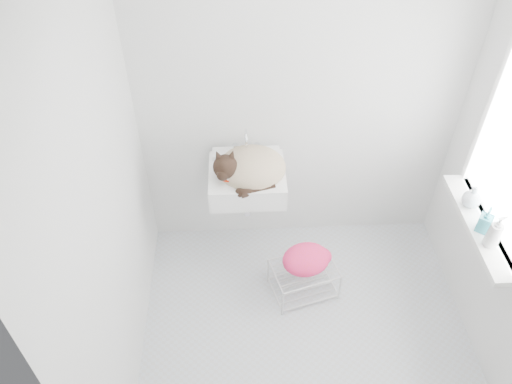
{
  "coord_description": "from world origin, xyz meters",
  "views": [
    {
      "loc": [
        -0.42,
        -1.81,
        3.04
      ],
      "look_at": [
        -0.32,
        0.5,
        0.88
      ],
      "focal_mm": 35.33,
      "sensor_mm": 36.0,
      "label": 1
    }
  ],
  "objects_px": {
    "cat": "(249,168)",
    "wire_rack": "(304,277)",
    "bottle_c": "(469,205)",
    "sink": "(247,171)",
    "bottle_b": "(481,230)",
    "bottle_a": "(489,245)"
  },
  "relations": [
    {
      "from": "wire_rack",
      "to": "bottle_c",
      "type": "bearing_deg",
      "value": -1.24
    },
    {
      "from": "wire_rack",
      "to": "bottle_b",
      "type": "distance_m",
      "value": 1.23
    },
    {
      "from": "sink",
      "to": "bottle_b",
      "type": "bearing_deg",
      "value": -23.47
    },
    {
      "from": "sink",
      "to": "bottle_c",
      "type": "xyz_separation_m",
      "value": [
        1.37,
        -0.39,
        0.0
      ]
    },
    {
      "from": "wire_rack",
      "to": "bottle_b",
      "type": "xyz_separation_m",
      "value": [
        0.99,
        -0.23,
        0.7
      ]
    },
    {
      "from": "wire_rack",
      "to": "bottle_b",
      "type": "relative_size",
      "value": 2.6
    },
    {
      "from": "sink",
      "to": "wire_rack",
      "type": "relative_size",
      "value": 1.19
    },
    {
      "from": "cat",
      "to": "bottle_c",
      "type": "distance_m",
      "value": 1.41
    },
    {
      "from": "cat",
      "to": "wire_rack",
      "type": "xyz_separation_m",
      "value": [
        0.37,
        -0.35,
        -0.74
      ]
    },
    {
      "from": "wire_rack",
      "to": "sink",
      "type": "bearing_deg",
      "value": 136.52
    },
    {
      "from": "bottle_b",
      "to": "bottle_c",
      "type": "xyz_separation_m",
      "value": [
        0.0,
        0.21,
        0.0
      ]
    },
    {
      "from": "wire_rack",
      "to": "cat",
      "type": "bearing_deg",
      "value": 137.1
    },
    {
      "from": "cat",
      "to": "bottle_a",
      "type": "relative_size",
      "value": 2.5
    },
    {
      "from": "cat",
      "to": "wire_rack",
      "type": "height_order",
      "value": "cat"
    },
    {
      "from": "cat",
      "to": "wire_rack",
      "type": "distance_m",
      "value": 0.9
    },
    {
      "from": "bottle_a",
      "to": "cat",
      "type": "bearing_deg",
      "value": 152.95
    },
    {
      "from": "sink",
      "to": "wire_rack",
      "type": "xyz_separation_m",
      "value": [
        0.38,
        -0.36,
        -0.7
      ]
    },
    {
      "from": "cat",
      "to": "bottle_b",
      "type": "bearing_deg",
      "value": -23.57
    },
    {
      "from": "sink",
      "to": "bottle_a",
      "type": "xyz_separation_m",
      "value": [
        1.37,
        -0.71,
        0.0
      ]
    },
    {
      "from": "sink",
      "to": "bottle_c",
      "type": "height_order",
      "value": "sink"
    },
    {
      "from": "bottle_a",
      "to": "bottle_c",
      "type": "relative_size",
      "value": 1.26
    },
    {
      "from": "cat",
      "to": "bottle_a",
      "type": "bearing_deg",
      "value": -27.61
    }
  ]
}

